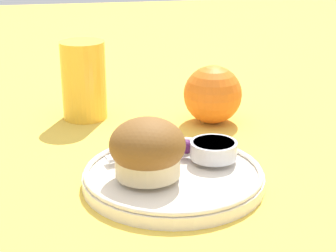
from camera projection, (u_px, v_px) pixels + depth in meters
ground_plane at (157, 177)px, 0.67m from camera, size 3.00×3.00×0.00m
plate at (173, 177)px, 0.65m from camera, size 0.21×0.21×0.02m
muffin at (147, 149)px, 0.62m from camera, size 0.09×0.09×0.07m
cream_ramekin at (214, 149)px, 0.67m from camera, size 0.06×0.06×0.02m
berry_pair at (179, 147)px, 0.68m from camera, size 0.03×0.02×0.02m
butter_knife at (169, 149)px, 0.69m from camera, size 0.16×0.05×0.00m
orange_fruit at (213, 95)px, 0.84m from camera, size 0.09×0.09×0.09m
juice_glass at (84, 80)px, 0.85m from camera, size 0.07×0.07×0.12m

